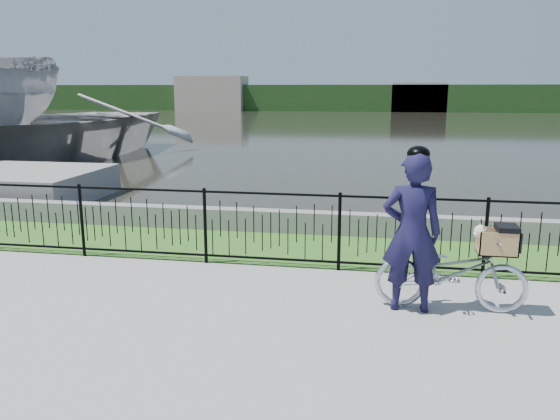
# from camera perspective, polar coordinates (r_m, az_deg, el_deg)

# --- Properties ---
(ground) EXTENTS (120.00, 120.00, 0.00)m
(ground) POSITION_cam_1_polar(r_m,az_deg,el_deg) (6.69, -3.59, -10.18)
(ground) COLOR gray
(ground) RESTS_ON ground
(grass_strip) EXTENTS (60.00, 2.00, 0.01)m
(grass_strip) POSITION_cam_1_polar(r_m,az_deg,el_deg) (9.09, 0.24, -3.91)
(grass_strip) COLOR #396D22
(grass_strip) RESTS_ON ground
(water) EXTENTS (120.00, 120.00, 0.00)m
(water) POSITION_cam_1_polar(r_m,az_deg,el_deg) (39.10, 7.88, 8.68)
(water) COLOR #27271E
(water) RESTS_ON ground
(quay_wall) EXTENTS (60.00, 0.30, 0.40)m
(quay_wall) POSITION_cam_1_polar(r_m,az_deg,el_deg) (9.99, 1.21, -1.22)
(quay_wall) COLOR gray
(quay_wall) RESTS_ON ground
(fence) EXTENTS (14.00, 0.06, 1.15)m
(fence) POSITION_cam_1_polar(r_m,az_deg,el_deg) (7.99, -0.97, -1.99)
(fence) COLOR black
(fence) RESTS_ON ground
(far_treeline) EXTENTS (120.00, 6.00, 3.00)m
(far_treeline) POSITION_cam_1_polar(r_m,az_deg,el_deg) (66.01, 8.87, 11.50)
(far_treeline) COLOR #23461A
(far_treeline) RESTS_ON ground
(far_building_left) EXTENTS (8.00, 4.00, 4.00)m
(far_building_left) POSITION_cam_1_polar(r_m,az_deg,el_deg) (66.89, -7.11, 12.00)
(far_building_left) COLOR #AA9888
(far_building_left) RESTS_ON ground
(far_building_right) EXTENTS (6.00, 3.00, 3.20)m
(far_building_right) POSITION_cam_1_polar(r_m,az_deg,el_deg) (64.65, 14.27, 11.34)
(far_building_right) COLOR #AA9888
(far_building_right) RESTS_ON ground
(bicycle_rig) EXTENTS (1.76, 0.62, 1.08)m
(bicycle_rig) POSITION_cam_1_polar(r_m,az_deg,el_deg) (6.79, 17.52, -6.10)
(bicycle_rig) COLOR silver
(bicycle_rig) RESTS_ON ground
(cyclist) EXTENTS (0.70, 0.47, 1.95)m
(cyclist) POSITION_cam_1_polar(r_m,az_deg,el_deg) (6.52, 13.62, -2.18)
(cyclist) COLOR #151334
(cyclist) RESTS_ON ground
(boat_far) EXTENTS (8.83, 12.02, 2.42)m
(boat_far) POSITION_cam_1_polar(r_m,az_deg,el_deg) (22.33, -22.84, 8.09)
(boat_far) COLOR #A2A2A2
(boat_far) RESTS_ON water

